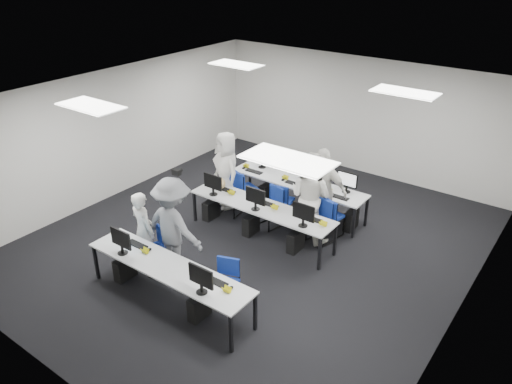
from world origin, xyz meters
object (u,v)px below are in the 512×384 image
Objects in this scene: chair_6 at (282,208)px; student_1 at (311,197)px; desk_front at (168,269)px; chair_5 at (246,195)px; chair_0 at (155,257)px; chair_4 at (321,229)px; student_2 at (227,170)px; student_3 at (321,191)px; chair_2 at (231,201)px; desk_mid at (261,208)px; chair_1 at (225,292)px; chair_7 at (329,223)px; chair_3 at (270,214)px; student_0 at (143,230)px; photographer at (173,226)px.

chair_6 is 0.47× the size of student_1.
chair_5 is at bearing 106.90° from desk_front.
chair_0 is 0.94× the size of chair_4.
student_2 reaches higher than chair_6.
student_3 reaches higher than desk_front.
chair_2 reaches higher than chair_6.
desk_mid is at bearing 41.40° from student_1.
chair_5 is at bearing 55.04° from student_2.
chair_1 is at bearing -85.54° from chair_6.
desk_front is at bearing -97.70° from chair_7.
student_1 is (0.80, 3.19, 0.26)m from desk_front.
student_2 reaches higher than chair_1.
student_2 is (-0.30, 0.22, 0.60)m from chair_2.
chair_2 is at bearing 8.85° from student_1.
chair_3 is 1.47m from student_2.
student_1 is at bearing -105.52° from student_3.
chair_7 is (0.32, 2.99, 0.02)m from chair_1.
chair_3 is (-0.12, 3.12, -0.41)m from desk_front.
chair_3 is 1.20m from chair_4.
chair_4 reaches higher than chair_3.
desk_mid is 2.31m from chair_0.
student_1 reaches higher than chair_2.
chair_2 is at bearing -169.32° from chair_6.
chair_7 is at bearing 72.40° from desk_front.
chair_4 is 0.48× the size of student_3.
chair_1 reaches higher than desk_front.
student_1 is (0.01, 2.69, 0.68)m from chair_1.
chair_4 is at bearing -119.17° from student_0.
desk_mid is 1.30m from chair_4.
chair_6 is 0.97× the size of chair_7.
chair_0 and chair_1 have the same top height.
chair_4 is 3.52m from student_0.
chair_1 is 1.55m from photographer.
student_2 is (-1.44, 3.28, 0.21)m from desk_front.
photographer is at bearing -111.92° from chair_7.
student_2 is 0.96× the size of photographer.
chair_1 is (0.79, -2.10, -0.42)m from desk_mid.
photographer is (-1.38, 0.25, 0.67)m from chair_1.
chair_2 is (-1.14, 3.06, -0.39)m from desk_front.
chair_2 reaches higher than chair_7.
chair_5 is at bearing 169.84° from chair_3.
chair_7 is (2.17, -0.02, 0.01)m from chair_5.
chair_4 is (2.23, 0.13, -0.01)m from chair_2.
chair_5 is 0.75m from student_2.
student_1 reaches higher than chair_4.
chair_0 reaches higher than desk_mid.
chair_1 is (0.79, 0.50, -0.42)m from desk_front.
chair_2 is at bearing -11.56° from student_2.
chair_1 reaches higher than desk_mid.
chair_7 is at bearing -129.95° from student_1.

